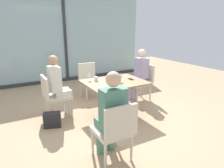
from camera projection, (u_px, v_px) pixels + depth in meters
name	position (u px, v px, depth m)	size (l,w,h in m)	color
ground_plane	(114.00, 115.00, 4.22)	(12.00, 12.00, 0.00)	tan
window_wall_backdrop	(65.00, 44.00, 6.56)	(5.52, 0.10, 2.70)	#97B7BC
dining_table_main	(114.00, 90.00, 4.07)	(1.19, 0.93, 0.73)	#997551
chair_far_left	(53.00, 94.00, 3.99)	(0.50, 0.46, 0.87)	beige
chair_front_left	(115.00, 129.00, 2.65)	(0.46, 0.50, 0.87)	beige
chair_far_right	(142.00, 80.00, 5.03)	(0.50, 0.46, 0.87)	beige
chair_near_window	(89.00, 78.00, 5.17)	(0.46, 0.51, 0.87)	beige
person_far_left	(58.00, 83.00, 3.99)	(0.39, 0.34, 1.26)	silver
person_front_left	(111.00, 112.00, 2.69)	(0.34, 0.39, 1.26)	#4C7F6B
person_far_right	(139.00, 72.00, 4.92)	(0.39, 0.34, 1.26)	#9E93B7
wine_glass_0	(89.00, 74.00, 4.02)	(0.07, 0.07, 0.18)	silver
wine_glass_1	(119.00, 77.00, 3.84)	(0.07, 0.07, 0.18)	silver
wine_glass_2	(121.00, 75.00, 3.94)	(0.07, 0.07, 0.18)	silver
wine_glass_3	(116.00, 78.00, 3.76)	(0.07, 0.07, 0.18)	silver
coffee_cup	(96.00, 79.00, 4.03)	(0.08, 0.08, 0.09)	white
cell_phone_on_table	(131.00, 79.00, 4.16)	(0.07, 0.14, 0.01)	black
handbag_0	(52.00, 120.00, 3.70)	(0.30, 0.16, 0.28)	#232328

